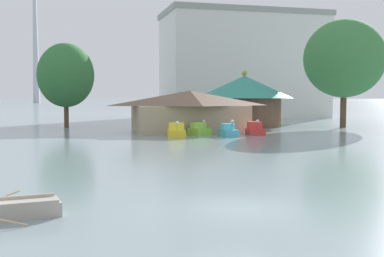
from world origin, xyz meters
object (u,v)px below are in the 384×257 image
green_roof_pavilion (244,97)px  shoreline_tree_right (344,59)px  pedal_boat_lime (199,130)px  background_building_block (243,65)px  pedal_boat_yellow (176,131)px  pedal_boat_cyan (228,131)px  shoreline_tree_mid (66,75)px  pedal_boat_red (255,130)px  boathouse (190,110)px

green_roof_pavilion → shoreline_tree_right: size_ratio=0.94×
pedal_boat_lime → background_building_block: size_ratio=0.09×
pedal_boat_yellow → shoreline_tree_right: (24.09, 9.42, 8.20)m
pedal_boat_cyan → shoreline_tree_mid: 24.36m
pedal_boat_yellow → shoreline_tree_mid: 21.17m
pedal_boat_cyan → pedal_boat_red: 3.34m
pedal_boat_yellow → pedal_boat_red: (8.39, 0.57, -0.00)m
pedal_boat_yellow → pedal_boat_lime: pedal_boat_lime is taller
pedal_boat_red → boathouse: boathouse is taller
shoreline_tree_right → background_building_block: (-0.96, 33.26, 1.23)m
shoreline_tree_mid → shoreline_tree_right: 35.26m
pedal_boat_red → shoreline_tree_right: (15.71, 8.85, 8.20)m
pedal_boat_yellow → green_roof_pavilion: (12.67, 14.82, 3.28)m
pedal_boat_yellow → pedal_boat_lime: (2.82, 1.91, -0.01)m
pedal_boat_red → shoreline_tree_mid: 25.87m
boathouse → shoreline_tree_mid: (-13.14, 11.34, 4.19)m
pedal_boat_lime → pedal_boat_cyan: bearing=33.0°
green_roof_pavilion → pedal_boat_red: bearing=-106.7°
shoreline_tree_mid → pedal_boat_lime: bearing=-50.4°
shoreline_tree_mid → background_building_block: background_building_block is taller
pedal_boat_lime → boathouse: bearing=164.5°
pedal_boat_yellow → boathouse: 7.16m
boathouse → pedal_boat_yellow: bearing=-115.7°
boathouse → shoreline_tree_right: bearing=8.6°
pedal_boat_yellow → background_building_block: size_ratio=0.09×
shoreline_tree_right → background_building_block: background_building_block is taller
shoreline_tree_right → background_building_block: 33.30m
pedal_boat_yellow → shoreline_tree_right: 27.14m
shoreline_tree_mid → pedal_boat_yellow: bearing=-60.0°
pedal_boat_red → shoreline_tree_right: bearing=126.8°
boathouse → background_building_block: size_ratio=0.43×
green_roof_pavilion → shoreline_tree_right: 13.56m
pedal_boat_yellow → pedal_boat_cyan: (5.18, -0.36, -0.03)m
green_roof_pavilion → shoreline_tree_right: (11.43, -5.40, 4.92)m
green_roof_pavilion → shoreline_tree_mid: size_ratio=1.21×
green_roof_pavilion → pedal_boat_lime: bearing=-127.3°
pedal_boat_red → background_building_block: size_ratio=0.08×
pedal_boat_red → boathouse: (-5.39, 5.66, 1.87)m
shoreline_tree_right → pedal_boat_red: bearing=-150.6°
background_building_block → shoreline_tree_right: bearing=-88.3°
pedal_boat_yellow → green_roof_pavilion: green_roof_pavilion is taller
green_roof_pavilion → shoreline_tree_mid: (-22.81, 2.75, 2.77)m
boathouse → green_roof_pavilion: green_roof_pavilion is taller
green_roof_pavilion → shoreline_tree_mid: bearing=173.1°
pedal_boat_yellow → pedal_boat_cyan: size_ratio=1.16×
pedal_boat_yellow → shoreline_tree_right: bearing=121.8°
pedal_boat_lime → shoreline_tree_mid: shoreline_tree_mid is taller
shoreline_tree_mid → background_building_block: size_ratio=0.35×
pedal_boat_red → shoreline_tree_right: 19.80m
green_roof_pavilion → pedal_boat_yellow: bearing=-130.5°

